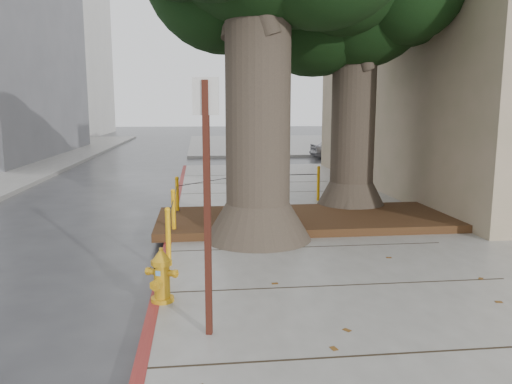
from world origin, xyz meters
TOP-DOWN VIEW (x-y plane):
  - ground at (0.00, 0.00)m, footprint 140.00×140.00m
  - sidewalk_far at (6.00, 30.00)m, footprint 16.00×20.00m
  - curb_red at (-2.00, 2.50)m, footprint 0.14×26.00m
  - planter_bed at (0.90, 3.90)m, footprint 6.40×2.60m
  - building_far_white at (-17.00, 45.00)m, footprint 12.00×18.00m
  - building_side_white at (16.00, 26.00)m, footprint 10.00×10.00m
  - building_side_grey at (22.00, 32.00)m, footprint 12.00×14.00m
  - tree_far at (2.64, 5.32)m, footprint 4.50×3.80m
  - bollard_ring at (-0.87, 4.38)m, footprint 3.79×5.39m
  - fire_hydrant at (-1.90, -0.31)m, footprint 0.39×0.39m
  - signpost at (-1.32, -1.32)m, footprint 0.27×0.09m
  - car_silver at (6.11, 19.27)m, footprint 3.25×1.39m
  - car_red at (9.36, 19.09)m, footprint 3.57×1.34m
  - car_dark at (-10.35, 18.72)m, footprint 1.92×4.06m

SIDE VIEW (x-z plane):
  - ground at x=0.00m, z-range 0.00..0.00m
  - sidewalk_far at x=6.00m, z-range 0.00..0.15m
  - curb_red at x=-2.00m, z-range -0.01..0.15m
  - planter_bed at x=0.90m, z-range 0.15..0.31m
  - fire_hydrant at x=-1.90m, z-range 0.14..0.85m
  - car_silver at x=6.11m, z-range 0.00..1.09m
  - car_dark at x=-10.35m, z-range 0.00..1.15m
  - car_red at x=9.36m, z-range 0.00..1.16m
  - bollard_ring at x=-0.87m, z-range 0.19..1.14m
  - signpost at x=-1.32m, z-range 0.33..3.10m
  - building_side_white at x=16.00m, z-range 0.00..9.00m
  - tree_far at x=2.64m, z-range 1.43..8.60m
  - building_side_grey at x=22.00m, z-range 0.00..12.00m
  - building_far_white at x=-17.00m, z-range 0.00..15.00m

